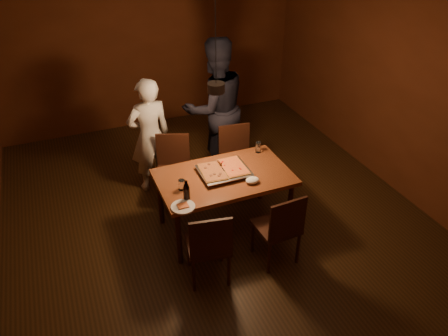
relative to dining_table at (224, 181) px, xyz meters
name	(u,v)px	position (x,y,z in m)	size (l,w,h in m)	color
room_shell	(216,119)	(-0.03, 0.14, 0.72)	(6.00, 6.00, 6.00)	#3A2210
dining_table	(224,181)	(0.00, 0.00, 0.00)	(1.50, 0.90, 0.75)	brown
chair_far_left	(173,163)	(-0.37, 0.81, -0.14)	(0.54, 0.54, 0.49)	#38190F
chair_far_right	(236,152)	(0.48, 0.75, -0.14)	(0.47, 0.47, 0.49)	#38190F
chair_near_left	(209,242)	(-0.47, -0.75, -0.14)	(0.49, 0.49, 0.49)	#38190F
chair_near_right	(281,224)	(0.33, -0.77, -0.14)	(0.44, 0.44, 0.49)	#38190F
pizza_tray	(224,172)	(0.01, 0.04, 0.10)	(0.55, 0.45, 0.05)	silver
pizza_meat	(213,171)	(-0.12, 0.04, 0.13)	(0.25, 0.40, 0.02)	maroon
pizza_cheese	(233,167)	(0.13, 0.05, 0.13)	(0.26, 0.42, 0.02)	gold
spatula	(223,169)	(0.01, 0.04, 0.14)	(0.09, 0.24, 0.04)	silver
beer_bottle_a	(186,190)	(-0.53, -0.27, 0.19)	(0.06, 0.06, 0.23)	black
beer_bottle_b	(187,190)	(-0.52, -0.27, 0.19)	(0.06, 0.06, 0.23)	black
water_glass_left	(182,185)	(-0.52, -0.08, 0.13)	(0.07, 0.07, 0.12)	silver
water_glass_right	(258,147)	(0.58, 0.32, 0.14)	(0.07, 0.07, 0.14)	silver
plate_slice	(183,207)	(-0.61, -0.38, 0.08)	(0.25, 0.25, 0.03)	white
napkin	(252,180)	(0.23, -0.25, 0.11)	(0.16, 0.12, 0.06)	white
diner_white	(150,136)	(-0.55, 1.17, 0.11)	(0.57, 0.37, 1.56)	white
diner_dark	(215,108)	(0.40, 1.29, 0.29)	(0.94, 0.73, 1.93)	black
pendant_lamp	(216,87)	(-0.03, 0.14, 1.08)	(0.18, 0.18, 1.10)	black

